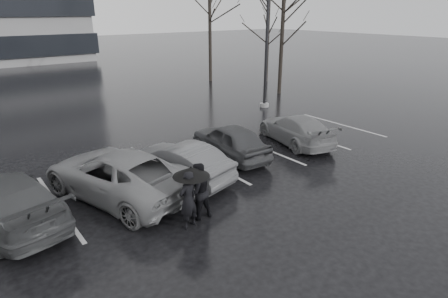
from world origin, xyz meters
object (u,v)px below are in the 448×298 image
lamp_post (267,29)px  car_west_c (6,200)px  car_west_a (180,162)px  pedestrian_right (198,191)px  tree_east (282,34)px  car_east (296,129)px  tree_north (210,27)px  tree_ne (268,37)px  car_main (230,141)px  car_west_b (118,174)px  pedestrian_left (188,200)px

lamp_post → car_west_c: bearing=-159.7°
car_west_a → pedestrian_right: size_ratio=2.40×
car_west_c → pedestrian_right: bearing=134.4°
lamp_post → tree_east: bearing=32.5°
car_east → tree_north: tree_north is taller
pedestrian_right → tree_ne: tree_ne is taller
car_main → car_west_a: size_ratio=1.00×
car_main → tree_ne: bearing=-133.4°
car_west_b → tree_ne: size_ratio=0.76×
tree_east → lamp_post: bearing=-147.5°
car_west_a → pedestrian_right: 2.66m
car_main → car_west_a: (-2.72, -0.68, -0.02)m
pedestrian_left → pedestrian_right: pedestrian_right is taller
lamp_post → tree_north: bearing=74.6°
car_east → car_west_c: bearing=13.2°
car_east → tree_ne: tree_ne is taller
pedestrian_left → car_main: bearing=-154.5°
pedestrian_left → tree_ne: size_ratio=0.23×
car_main → car_west_c: car_west_c is taller
tree_north → car_west_c: bearing=-139.6°
car_west_a → tree_east: size_ratio=0.50×
car_east → tree_north: 16.47m
car_main → tree_ne: (12.84, 11.48, 2.82)m
pedestrian_right → lamp_post: lamp_post is taller
pedestrian_right → tree_north: 22.18m
lamp_post → tree_north: lamp_post is taller
tree_ne → car_west_c: bearing=-150.6°
car_west_c → tree_east: 20.14m
car_west_a → lamp_post: 11.84m
car_west_a → tree_ne: size_ratio=0.57×
pedestrian_right → tree_ne: 22.22m
pedestrian_left → lamp_post: bearing=-155.8°
car_east → tree_north: (5.99, 14.91, 3.63)m
car_main → tree_north: bearing=-118.0°
car_east → car_main: bearing=6.8°
lamp_post → tree_ne: (6.06, 6.27, -1.05)m
tree_ne → car_west_b: bearing=-146.0°
car_west_c → tree_ne: 24.04m
tree_east → car_west_a: bearing=-148.0°
tree_north → car_east: bearing=-111.9°
car_main → tree_north: size_ratio=0.47×
car_west_a → car_west_c: bearing=-19.0°
car_west_c → pedestrian_left: pedestrian_left is taller
car_main → car_west_b: bearing=10.6°
car_west_a → tree_north: 19.70m
car_east → pedestrian_right: pedestrian_right is taller
car_west_b → car_east: (8.24, 0.06, -0.12)m
lamp_post → tree_north: size_ratio=1.17×
car_west_b → tree_east: (15.22, 7.97, 3.26)m
car_west_b → pedestrian_right: (1.24, -2.68, 0.09)m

